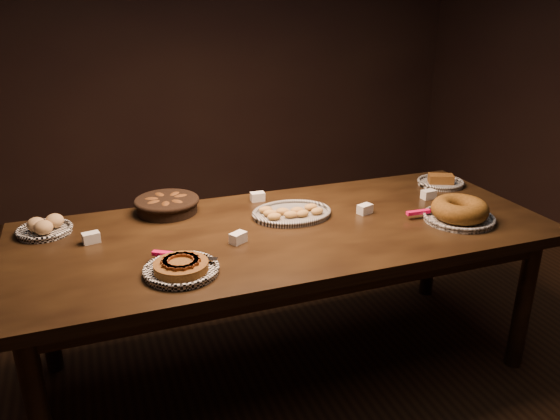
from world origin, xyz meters
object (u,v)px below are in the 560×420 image
object	(u,v)px
apple_tart_plate	(181,268)
madeleine_platter	(291,213)
buffet_table	(286,243)
bundt_cake_plate	(459,212)

from	to	relation	value
apple_tart_plate	madeleine_platter	xyz separation A→B (m)	(0.60, 0.39, -0.00)
buffet_table	bundt_cake_plate	bearing A→B (deg)	-14.05
bundt_cake_plate	buffet_table	bearing A→B (deg)	154.70
buffet_table	bundt_cake_plate	world-z (taller)	bundt_cake_plate
madeleine_platter	bundt_cake_plate	xyz separation A→B (m)	(0.71, -0.32, 0.03)
apple_tart_plate	madeleine_platter	size ratio (longest dim) A/B	0.81
apple_tart_plate	madeleine_platter	distance (m)	0.72
buffet_table	madeleine_platter	xyz separation A→B (m)	(0.07, 0.12, 0.09)
buffet_table	bundt_cake_plate	xyz separation A→B (m)	(0.78, -0.20, 0.12)
apple_tart_plate	bundt_cake_plate	bearing A→B (deg)	15.78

